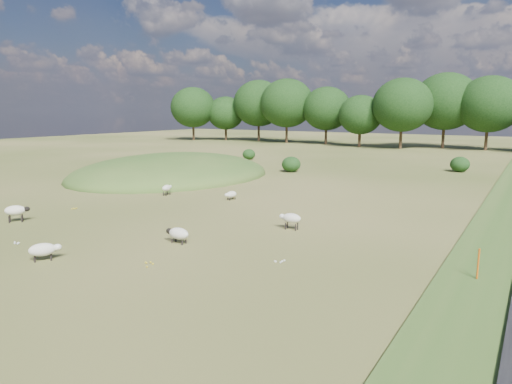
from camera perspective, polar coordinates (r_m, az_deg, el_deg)
ground at (r=42.67m, az=9.11°, el=2.13°), size 160.00×160.00×0.00m
mound at (r=42.38m, az=-10.43°, el=2.04°), size 16.00×20.00×4.00m
treeline at (r=76.44m, az=19.05°, el=10.12°), size 96.28×14.66×11.70m
shrubs at (r=47.53m, az=10.39°, el=3.77°), size 25.17×10.47×1.49m
marker_post at (r=17.59m, az=26.01°, el=-8.25°), size 0.06×0.06×1.20m
sheep_0 at (r=20.66m, az=-9.72°, el=-5.13°), size 1.23×0.55×0.71m
sheep_1 at (r=19.94m, az=-25.04°, el=-6.54°), size 1.01×1.22×0.71m
sheep_2 at (r=22.71m, az=4.39°, el=-3.28°), size 1.16×0.56×0.83m
sheep_3 at (r=27.30m, az=-27.81°, el=-2.06°), size 1.09×1.21×0.90m
sheep_4 at (r=30.24m, az=-3.15°, el=-0.31°), size 0.59×1.05×0.59m
sheep_5 at (r=32.45m, az=-11.09°, el=0.49°), size 0.57×1.05×0.74m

